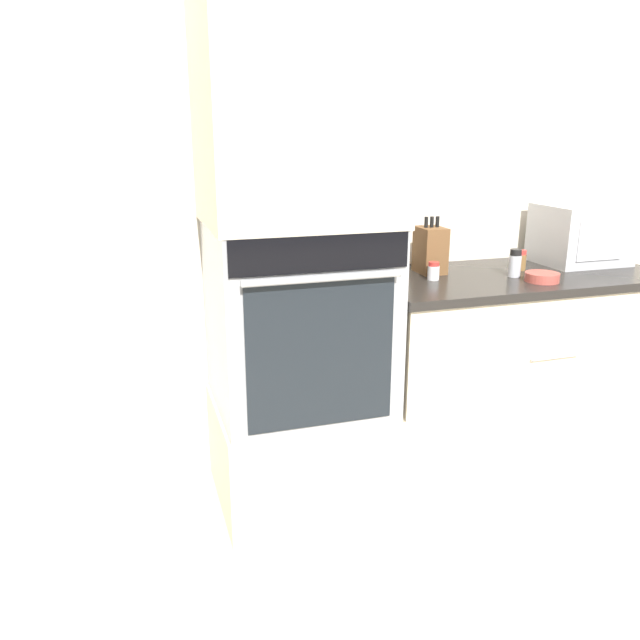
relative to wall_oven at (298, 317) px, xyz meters
The scene contains 12 objects.
ground_plane 0.90m from the wall_oven, 41.34° to the right, with size 12.00×12.00×0.00m, color beige.
wall_back 0.66m from the wall_oven, 44.70° to the left, with size 8.00×0.05×2.50m.
oven_cabinet_base 0.57m from the wall_oven, 90.00° to the left, with size 0.67×0.60×0.42m.
wall_oven is the anchor object (origin of this frame).
oven_cabinet_upper 0.80m from the wall_oven, 90.00° to the left, with size 0.67×0.60×0.87m.
counter_unit 1.02m from the wall_oven, ahead, with size 1.28×0.63×0.89m.
microwave 1.39m from the wall_oven, ahead, with size 0.37×0.31×0.27m.
knife_block 0.66m from the wall_oven, 11.11° to the left, with size 0.10×0.14×0.24m.
bowl 1.00m from the wall_oven, ahead, with size 0.14×0.14×0.04m.
condiment_jar_near 0.94m from the wall_oven, ahead, with size 0.05×0.05×0.12m.
condiment_jar_mid 0.59m from the wall_oven, ahead, with size 0.05×0.05×0.07m.
condiment_jar_far 1.03m from the wall_oven, ahead, with size 0.05×0.05×0.09m.
Camera 1 is at (-0.95, -1.94, 1.47)m, focal length 35.00 mm.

